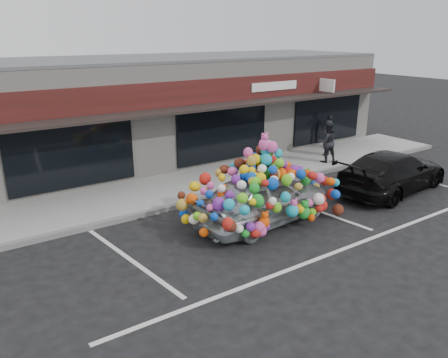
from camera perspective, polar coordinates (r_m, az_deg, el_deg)
ground at (r=12.28m, az=2.31°, el=-6.86°), size 90.00×90.00×0.00m
shop_building at (r=18.84m, az=-13.02°, el=8.60°), size 24.00×7.20×4.31m
sidewalk at (r=15.41m, az=-6.45°, el=-1.25°), size 26.00×3.00×0.15m
kerb at (r=14.17m, az=-3.63°, el=-2.97°), size 26.00×0.18×0.16m
parking_stripe_left at (r=11.07m, az=-12.08°, el=-10.28°), size 0.73×4.37×0.01m
parking_stripe_mid at (r=14.10m, az=11.10°, el=-3.72°), size 0.73×4.37×0.01m
parking_stripe_right at (r=18.14m, az=23.38°, el=0.12°), size 0.73×4.37×0.01m
lane_line at (r=12.05m, az=16.74°, el=-8.20°), size 14.00×0.12×0.01m
toy_car at (r=12.56m, az=5.20°, el=-1.80°), size 3.14×4.81×2.70m
black_sedan at (r=16.19m, az=21.14°, el=0.91°), size 2.55×5.07×1.41m
pedestrian_a at (r=19.61m, az=13.30°, el=5.25°), size 0.63×0.49×1.54m
pedestrian_b at (r=18.53m, az=13.32°, el=4.74°), size 1.00×0.89×1.70m
pedestrian_c at (r=21.02m, az=13.53°, el=6.08°), size 0.93×0.84×1.52m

